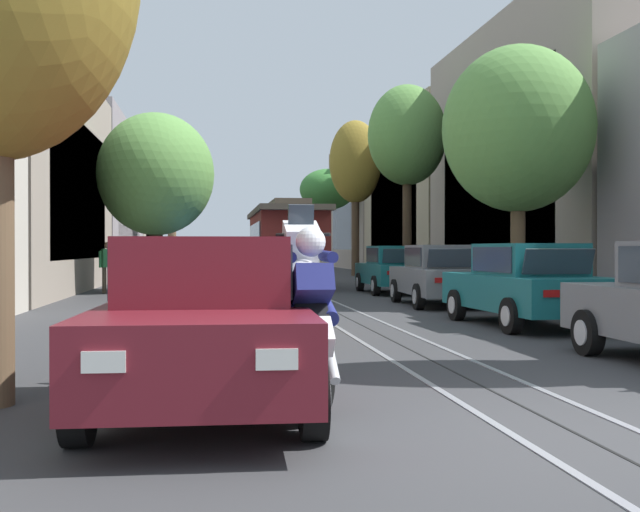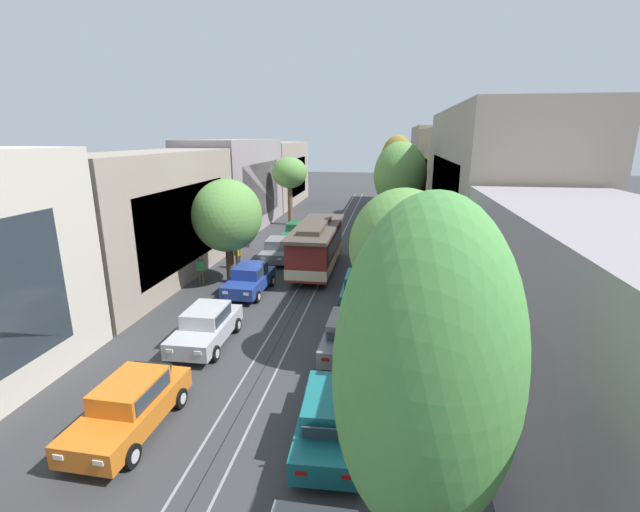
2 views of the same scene
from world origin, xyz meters
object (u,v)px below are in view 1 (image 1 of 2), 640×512
object	(u,v)px
parked_car_silver_mid_left	(209,276)
pedestrian_on_left_pavement	(148,262)
street_tree_kerb_right_second	(518,130)
motorcycle_with_rider	(307,303)
parked_car_blue_fourth_left	(206,270)
cable_car_trolley	(286,244)
parked_car_orange_second_left	(211,288)
parked_car_grey_mid_right	(440,275)
street_tree_kerb_right_mid	(407,136)
parked_car_teal_second_right	(526,284)
street_tree_kerb_left_second	(156,175)
pedestrian_crossing_far	(107,264)
parked_car_teal_fourth_right	(393,269)
parked_car_green_sixth_left	(209,263)
parked_car_grey_fifth_left	(206,265)
pedestrian_on_right_pavement	(132,260)
street_tree_kerb_right_far	(328,190)
parked_car_maroon_near_left	(205,321)
street_tree_kerb_right_fourth	(355,164)
street_tree_kerb_left_mid	(172,187)

from	to	relation	value
parked_car_silver_mid_left	pedestrian_on_left_pavement	world-z (taller)	pedestrian_on_left_pavement
street_tree_kerb_right_second	motorcycle_with_rider	xyz separation A→B (m)	(-7.05, -12.34, -3.59)
parked_car_blue_fourth_left	cable_car_trolley	world-z (taller)	cable_car_trolley
parked_car_orange_second_left	parked_car_grey_mid_right	size ratio (longest dim) A/B	1.00
street_tree_kerb_right_mid	parked_car_teal_second_right	bearing A→B (deg)	-96.79
parked_car_teal_second_right	street_tree_kerb_left_second	distance (m)	15.66
pedestrian_crossing_far	parked_car_teal_fourth_right	bearing A→B (deg)	-7.78
parked_car_orange_second_left	parked_car_green_sixth_left	distance (m)	24.55
parked_car_grey_fifth_left	pedestrian_on_right_pavement	xyz separation A→B (m)	(-3.31, 3.38, 0.17)
pedestrian_crossing_far	street_tree_kerb_right_far	bearing A→B (deg)	66.44
parked_car_blue_fourth_left	street_tree_kerb_right_second	world-z (taller)	street_tree_kerb_right_second
pedestrian_on_right_pavement	pedestrian_crossing_far	size ratio (longest dim) A/B	1.00
parked_car_orange_second_left	parked_car_green_sixth_left	world-z (taller)	same
parked_car_silver_mid_left	parked_car_teal_second_right	size ratio (longest dim) A/B	0.99
parked_car_grey_fifth_left	pedestrian_on_right_pavement	distance (m)	4.74
parked_car_maroon_near_left	parked_car_teal_fourth_right	xyz separation A→B (m)	(6.09, 17.95, 0.00)
street_tree_kerb_right_fourth	parked_car_green_sixth_left	bearing A→B (deg)	-153.90
parked_car_green_sixth_left	pedestrian_on_left_pavement	xyz separation A→B (m)	(-2.25, -8.27, 0.19)
parked_car_green_sixth_left	cable_car_trolley	distance (m)	8.82
cable_car_trolley	pedestrian_on_right_pavement	size ratio (longest dim) A/B	5.35
parked_car_blue_fourth_left	parked_car_teal_fourth_right	size ratio (longest dim) A/B	1.01
parked_car_teal_second_right	parked_car_green_sixth_left	bearing A→B (deg)	104.10
parked_car_orange_second_left	pedestrian_crossing_far	world-z (taller)	pedestrian_crossing_far
parked_car_teal_second_right	pedestrian_crossing_far	world-z (taller)	pedestrian_crossing_far
parked_car_green_sixth_left	street_tree_kerb_right_fourth	xyz separation A→B (m)	(8.03, 3.93, 5.41)
street_tree_kerb_right_mid	street_tree_kerb_right_far	bearing A→B (deg)	90.12
street_tree_kerb_right_second	street_tree_kerb_right_far	size ratio (longest dim) A/B	0.97
street_tree_kerb_left_mid	motorcycle_with_rider	world-z (taller)	street_tree_kerb_left_mid
parked_car_silver_mid_left	motorcycle_with_rider	size ratio (longest dim) A/B	2.31
street_tree_kerb_right_fourth	parked_car_orange_second_left	bearing A→B (deg)	-105.55
street_tree_kerb_right_mid	street_tree_kerb_right_fourth	bearing A→B (deg)	90.26
street_tree_kerb_right_far	parked_car_blue_fourth_left	bearing A→B (deg)	-106.73
parked_car_grey_fifth_left	street_tree_kerb_left_second	size ratio (longest dim) A/B	0.72
parked_car_maroon_near_left	pedestrian_on_left_pavement	xyz separation A→B (m)	(-2.30, 22.71, 0.19)
parked_car_blue_fourth_left	street_tree_kerb_right_fourth	xyz separation A→B (m)	(8.09, 16.55, 5.41)
parked_car_grey_mid_right	street_tree_kerb_right_second	xyz separation A→B (m)	(1.97, -0.37, 3.78)
pedestrian_on_right_pavement	motorcycle_with_rider	bearing A→B (deg)	-81.34
pedestrian_crossing_far	parked_car_green_sixth_left	bearing A→B (deg)	74.19
parked_car_grey_fifth_left	motorcycle_with_rider	bearing A→B (deg)	-87.59
parked_car_teal_second_right	street_tree_kerb_right_far	size ratio (longest dim) A/B	0.63
pedestrian_crossing_far	street_tree_kerb_right_fourth	bearing A→B (deg)	54.08
parked_car_silver_mid_left	street_tree_kerb_left_mid	bearing A→B (deg)	94.83
parked_car_teal_fourth_right	street_tree_kerb_right_fourth	world-z (taller)	street_tree_kerb_right_fourth
street_tree_kerb_right_second	street_tree_kerb_right_fourth	bearing A→B (deg)	89.91
parked_car_blue_fourth_left	parked_car_teal_second_right	xyz separation A→B (m)	(6.13, -11.56, 0.00)
street_tree_kerb_right_fourth	pedestrian_on_left_pavement	world-z (taller)	street_tree_kerb_right_fourth
parked_car_grey_mid_right	parked_car_green_sixth_left	bearing A→B (deg)	107.83
parked_car_maroon_near_left	pedestrian_on_left_pavement	size ratio (longest dim) A/B	2.52
street_tree_kerb_right_second	cable_car_trolley	size ratio (longest dim) A/B	0.74
parked_car_green_sixth_left	pedestrian_on_left_pavement	world-z (taller)	pedestrian_on_left_pavement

